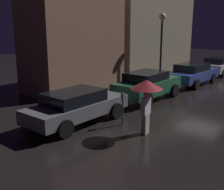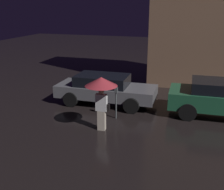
% 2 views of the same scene
% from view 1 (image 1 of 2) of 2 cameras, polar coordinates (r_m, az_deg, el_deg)
% --- Properties ---
extents(ground_plane, '(60.00, 60.00, 0.00)m').
position_cam_1_polar(ground_plane, '(18.36, 17.91, 0.95)').
color(ground_plane, black).
extents(building_facade_left, '(6.33, 3.00, 9.33)m').
position_cam_1_polar(building_facade_left, '(17.81, -7.93, 16.24)').
color(building_facade_left, '#8C664C').
rests_on(building_facade_left, ground).
extents(building_facade_right, '(9.61, 3.00, 6.70)m').
position_cam_1_polar(building_facade_right, '(24.42, 7.74, 12.50)').
color(building_facade_right, gray).
rests_on(building_facade_right, ground).
extents(parked_car_grey, '(4.63, 1.93, 1.37)m').
position_cam_1_polar(parked_car_grey, '(11.53, -7.15, -2.16)').
color(parked_car_grey, slate).
rests_on(parked_car_grey, ground).
extents(parked_car_green, '(4.47, 2.02, 1.51)m').
position_cam_1_polar(parked_car_green, '(15.33, 7.22, 2.16)').
color(parked_car_green, '#1E5638').
rests_on(parked_car_green, ground).
extents(parked_car_blue, '(4.49, 1.99, 1.44)m').
position_cam_1_polar(parked_car_blue, '(19.79, 16.05, 4.25)').
color(parked_car_blue, navy).
rests_on(parked_car_blue, ground).
extents(parked_car_white, '(3.97, 1.97, 1.39)m').
position_cam_1_polar(parked_car_white, '(24.71, 20.68, 5.66)').
color(parked_car_white, silver).
rests_on(parked_car_white, ground).
extents(pedestrian_with_umbrella, '(1.17, 1.17, 2.03)m').
position_cam_1_polar(pedestrian_with_umbrella, '(10.12, 6.99, 1.05)').
color(pedestrian_with_umbrella, beige).
rests_on(pedestrian_with_umbrella, ground).
extents(parking_meter, '(0.12, 0.10, 1.32)m').
position_cam_1_polar(parking_meter, '(11.17, 2.19, -2.17)').
color(parking_meter, '#4C5154').
rests_on(parking_meter, ground).
extents(street_lamp_near, '(0.51, 0.51, 4.76)m').
position_cam_1_polar(street_lamp_near, '(20.44, 10.08, 12.86)').
color(street_lamp_near, black).
rests_on(street_lamp_near, ground).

